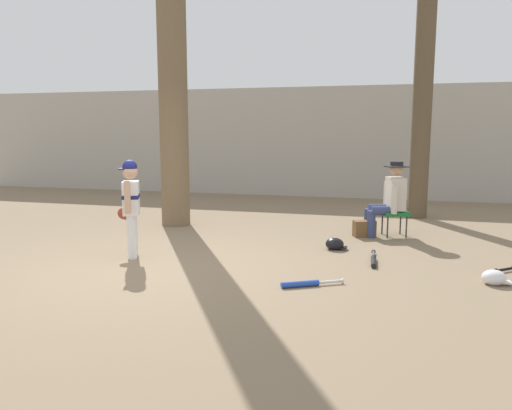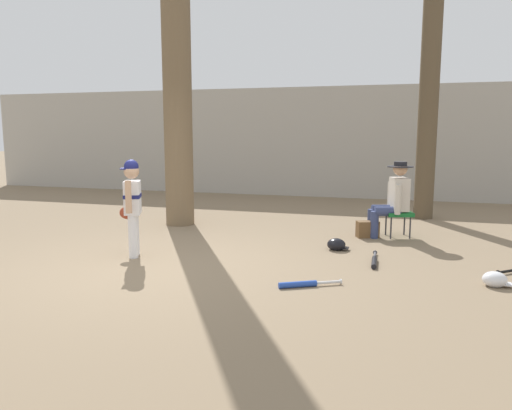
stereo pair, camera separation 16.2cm
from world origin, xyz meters
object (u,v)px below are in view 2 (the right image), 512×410
handbag_beside_stool (368,229)px  bat_blue_youth (303,284)px  bat_black_composite (374,261)px  seated_spectator (393,197)px  tree_behind_spectator (429,92)px  folding_stool (398,214)px  young_ballplayer (132,202)px  batting_helmet_white (495,280)px  batting_helmet_black (336,245)px  tree_near_player (176,54)px

handbag_beside_stool → bat_blue_youth: size_ratio=0.52×
bat_blue_youth → bat_black_composite: 1.38m
seated_spectator → handbag_beside_stool: size_ratio=3.53×
bat_black_composite → handbag_beside_stool: bearing=97.0°
tree_behind_spectator → folding_stool: tree_behind_spectator is taller
young_ballplayer → batting_helmet_white: size_ratio=4.31×
handbag_beside_stool → bat_black_composite: 1.60m
folding_stool → handbag_beside_stool: size_ratio=1.46×
young_ballplayer → handbag_beside_stool: bearing=35.6°
handbag_beside_stool → bat_blue_youth: 2.83m
tree_behind_spectator → batting_helmet_black: bearing=-112.4°
young_ballplayer → folding_stool: (3.41, 2.29, -0.38)m
young_ballplayer → bat_black_composite: young_ballplayer is taller
handbag_beside_stool → batting_helmet_black: bearing=-110.3°
seated_spectator → bat_black_composite: bearing=-95.5°
batting_helmet_white → handbag_beside_stool: bearing=124.8°
tree_near_player → bat_black_composite: tree_near_player is taller
folding_stool → tree_near_player: bearing=179.9°
tree_near_player → tree_behind_spectator: 4.71m
tree_behind_spectator → handbag_beside_stool: bearing=-113.3°
folding_stool → batting_helmet_black: folding_stool is taller
batting_helmet_white → bat_black_composite: bearing=156.3°
tree_behind_spectator → seated_spectator: (-0.55, -1.97, -1.75)m
young_ballplayer → bat_black_composite: bearing=9.5°
tree_near_player → young_ballplayer: tree_near_player is taller
tree_behind_spectator → bat_black_composite: 4.45m
tree_near_player → tree_behind_spectator: tree_near_player is taller
tree_near_player → tree_behind_spectator: bearing=24.4°
seated_spectator → tree_behind_spectator: bearing=74.5°
bat_blue_youth → batting_helmet_white: bearing=17.3°
bat_blue_youth → young_ballplayer: bearing=164.7°
folding_stool → bat_blue_youth: bearing=-107.8°
bat_black_composite → folding_stool: bearing=81.5°
folding_stool → bat_black_composite: (-0.26, -1.76, -0.33)m
tree_behind_spectator → seated_spectator: 2.69m
young_ballplayer → handbag_beside_stool: 3.68m
tree_near_player → bat_black_composite: 4.95m
tree_behind_spectator → bat_black_composite: tree_behind_spectator is taller
seated_spectator → handbag_beside_stool: 0.64m
tree_behind_spectator → tree_near_player: bearing=-155.6°
batting_helmet_white → batting_helmet_black: batting_helmet_black is taller
tree_near_player → tree_behind_spectator: (4.25, 1.93, -0.61)m
handbag_beside_stool → bat_black_composite: size_ratio=0.45×
tree_behind_spectator → batting_helmet_black: size_ratio=17.14×
seated_spectator → batting_helmet_black: bearing=-122.8°
bat_blue_youth → seated_spectator: bearing=73.7°
seated_spectator → batting_helmet_white: 2.64m
seated_spectator → bat_black_composite: seated_spectator is taller
tree_behind_spectator → young_ballplayer: bearing=-132.4°
handbag_beside_stool → tree_behind_spectator: bearing=66.7°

